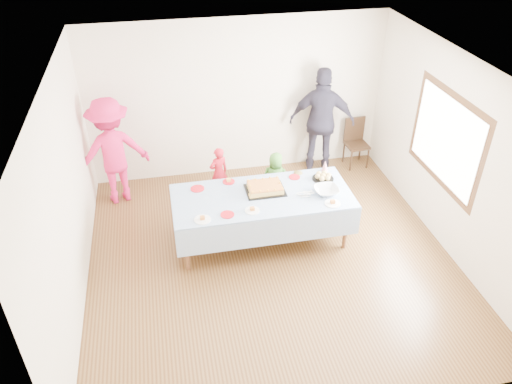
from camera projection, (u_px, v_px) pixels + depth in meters
ground at (271, 257)px, 7.04m from camera, size 5.00×5.00×0.00m
room_walls at (277, 145)px, 6.07m from camera, size 5.04×5.04×2.72m
party_table at (262, 199)px, 6.97m from camera, size 2.50×1.10×0.78m
birthday_cake at (265, 188)px, 7.01m from camera, size 0.55×0.42×0.10m
rolls_tray at (323, 177)px, 7.28m from camera, size 0.32×0.32×0.09m
punch_bowl at (326, 191)px, 6.96m from camera, size 0.34×0.34×0.08m
party_hat at (325, 166)px, 7.45m from camera, size 0.10×0.10×0.17m
fork_pile at (306, 194)px, 6.91m from camera, size 0.24×0.18×0.07m
plate_red_far_a at (197, 189)px, 7.07m from camera, size 0.20×0.20×0.01m
plate_red_far_b at (229, 182)px, 7.23m from camera, size 0.18×0.18×0.01m
plate_red_far_c at (254, 182)px, 7.21m from camera, size 0.16×0.16×0.01m
plate_red_far_d at (294, 177)px, 7.33m from camera, size 0.17×0.17×0.01m
plate_red_near at (227, 215)px, 6.55m from camera, size 0.18×0.18×0.01m
plate_white_left at (203, 220)px, 6.46m from camera, size 0.22×0.22×0.01m
plate_white_mid at (252, 210)px, 6.63m from camera, size 0.20×0.20×0.01m
plate_white_right at (333, 203)px, 6.77m from camera, size 0.22×0.22×0.01m
dining_chair at (356, 139)px, 8.98m from camera, size 0.40×0.40×0.88m
toddler_left at (219, 173)px, 8.09m from camera, size 0.38×0.31×0.89m
toddler_mid at (275, 179)px, 7.94m from camera, size 0.51×0.43×0.90m
toddler_right at (296, 194)px, 7.65m from camera, size 0.43×0.36×0.81m
adult_left at (112, 151)px, 7.79m from camera, size 1.27×0.92×1.76m
adult_right at (322, 121)px, 8.55m from camera, size 1.20×0.79×1.89m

